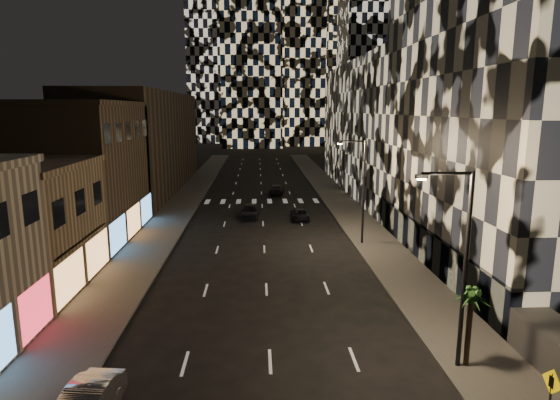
{
  "coord_description": "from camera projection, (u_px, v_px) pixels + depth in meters",
  "views": [
    {
      "loc": [
        -0.5,
        -9.21,
        11.73
      ],
      "look_at": [
        0.9,
        20.05,
        6.0
      ],
      "focal_mm": 30.0,
      "sensor_mm": 36.0,
      "label": 1
    }
  ],
  "objects": [
    {
      "name": "palm_tree",
      "position": [
        471.0,
        302.0,
        20.94
      ],
      "size": [
        1.91,
        1.87,
        3.74
      ],
      "color": "#47331E",
      "rests_on": "sidewalk_right"
    },
    {
      "name": "streetlight_near",
      "position": [
        461.0,
        257.0,
        20.47
      ],
      "size": [
        2.55,
        0.25,
        9.0
      ],
      "color": "black",
      "rests_on": "sidewalk_right"
    },
    {
      "name": "sidewalk_left",
      "position": [
        184.0,
        201.0,
        59.83
      ],
      "size": [
        4.0,
        120.0,
        0.15
      ],
      "primitive_type": "cube",
      "color": "#47443F",
      "rests_on": "ground"
    },
    {
      "name": "sidewalk_right",
      "position": [
        339.0,
        200.0,
        60.77
      ],
      "size": [
        4.0,
        120.0,
        0.15
      ],
      "primitive_type": "cube",
      "color": "#47443F",
      "rests_on": "ground"
    },
    {
      "name": "streetlight_far",
      "position": [
        361.0,
        184.0,
        40.08
      ],
      "size": [
        2.55,
        0.25,
        9.0
      ],
      "color": "black",
      "rests_on": "sidewalk_right"
    },
    {
      "name": "retail_tan",
      "position": [
        4.0,
        230.0,
        30.32
      ],
      "size": [
        10.0,
        10.0,
        8.0
      ],
      "primitive_type": "cube",
      "color": "#8B7053",
      "rests_on": "ground"
    },
    {
      "name": "curb_right",
      "position": [
        323.0,
        200.0,
        60.68
      ],
      "size": [
        0.2,
        120.0,
        0.15
      ],
      "primitive_type": "cube",
      "color": "#4C4C47",
      "rests_on": "ground"
    },
    {
      "name": "retail_filler_left",
      "position": [
        144.0,
        142.0,
        67.98
      ],
      "size": [
        10.0,
        40.0,
        14.0
      ],
      "primitive_type": "cube",
      "color": "#463627",
      "rests_on": "ground"
    },
    {
      "name": "car_dark_midlane",
      "position": [
        250.0,
        211.0,
        50.97
      ],
      "size": [
        2.02,
        4.6,
        1.54
      ],
      "primitive_type": "imported",
      "rotation": [
        0.0,
        0.0,
        -0.04
      ],
      "color": "black",
      "rests_on": "ground"
    },
    {
      "name": "midrise_right",
      "position": [
        538.0,
        119.0,
        34.15
      ],
      "size": [
        16.0,
        25.0,
        22.0
      ],
      "primitive_type": "cube",
      "color": "#232326",
      "rests_on": "ground"
    },
    {
      "name": "car_dark_rightlane",
      "position": [
        300.0,
        215.0,
        50.05
      ],
      "size": [
        1.85,
        3.96,
        1.1
      ],
      "primitive_type": "imported",
      "rotation": [
        0.0,
        0.0,
        -0.01
      ],
      "color": "black",
      "rests_on": "ground"
    },
    {
      "name": "ped_sign",
      "position": [
        551.0,
        393.0,
        16.14
      ],
      "size": [
        0.13,
        0.94,
        2.82
      ],
      "rotation": [
        0.0,
        0.0,
        0.09
      ],
      "color": "black",
      "rests_on": "sidewalk_right"
    },
    {
      "name": "midrise_filler_right",
      "position": [
        402.0,
        128.0,
        66.39
      ],
      "size": [
        16.0,
        40.0,
        18.0
      ],
      "primitive_type": "cube",
      "color": "#232326",
      "rests_on": "ground"
    },
    {
      "name": "midrise_base",
      "position": [
        426.0,
        245.0,
        35.61
      ],
      "size": [
        0.6,
        25.0,
        3.0
      ],
      "primitive_type": "cube",
      "color": "#383838",
      "rests_on": "ground"
    },
    {
      "name": "car_dark_oncoming",
      "position": [
        277.0,
        189.0,
        65.09
      ],
      "size": [
        2.39,
        4.82,
        1.35
      ],
      "primitive_type": "imported",
      "rotation": [
        0.0,
        0.0,
        3.03
      ],
      "color": "black",
      "rests_on": "ground"
    },
    {
      "name": "curb_left",
      "position": [
        200.0,
        201.0,
        59.93
      ],
      "size": [
        0.2,
        120.0,
        0.15
      ],
      "primitive_type": "cube",
      "color": "#4C4C47",
      "rests_on": "ground"
    },
    {
      "name": "retail_brown",
      "position": [
        75.0,
        173.0,
        42.19
      ],
      "size": [
        10.0,
        15.0,
        12.0
      ],
      "primitive_type": "cube",
      "color": "#463627",
      "rests_on": "ground"
    }
  ]
}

